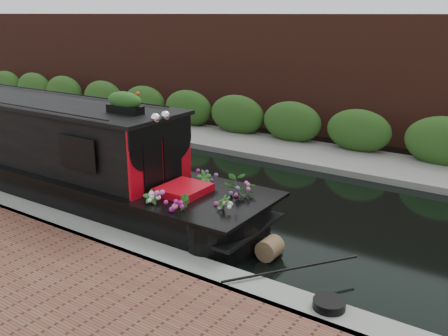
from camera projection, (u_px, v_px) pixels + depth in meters
The scene contains 8 objects.
ground at pixel (198, 191), 11.80m from camera, with size 80.00×80.00×0.00m, color black.
near_bank_coping at pixel (90, 241), 9.20m from camera, with size 40.00×0.60×0.50m, color gray.
far_bank_path at pixel (282, 152), 15.10m from camera, with size 40.00×2.40×0.34m, color slate.
far_hedge at pixel (295, 146), 15.81m from camera, with size 40.00×1.10×2.80m, color #254A18.
far_brick_wall at pixel (323, 133), 17.47m from camera, with size 40.00×1.00×8.00m, color #4A2219.
narrowboat at pixel (32, 154), 11.81m from camera, with size 11.95×2.23×2.81m.
rope_fender at pixel (270, 248), 8.50m from camera, with size 0.38×0.38×0.39m, color brown.
coiled_mooring_rope at pixel (329, 304), 6.66m from camera, with size 0.44×0.44×0.12m, color black.
Camera 1 is at (6.80, -8.80, 4.02)m, focal length 40.00 mm.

